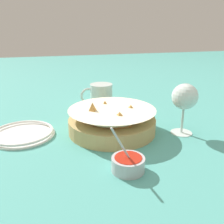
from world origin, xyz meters
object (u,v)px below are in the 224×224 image
Objects in this scene: beer_mug at (100,96)px; side_plate at (23,133)px; food_basket at (112,121)px; sauce_cup at (128,163)px; wine_glass at (185,98)px.

side_plate is at bearing 37.34° from beer_mug.
beer_mug is 0.36m from side_plate.
beer_mug is at bearing -142.66° from side_plate.
sauce_cup reaches higher than food_basket.
side_plate is (0.28, 0.22, -0.03)m from beer_mug.
wine_glass reaches higher than sauce_cup.
beer_mug is 0.67× the size of side_plate.
beer_mug is at bearing -60.73° from wine_glass.
beer_mug is at bearing -94.69° from food_basket.
wine_glass reaches higher than side_plate.
food_basket reaches higher than beer_mug.
wine_glass is 0.49m from side_plate.
food_basket is 2.38× the size of sauce_cup.
side_plate is at bearing -12.70° from wine_glass.
sauce_cup reaches higher than beer_mug.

